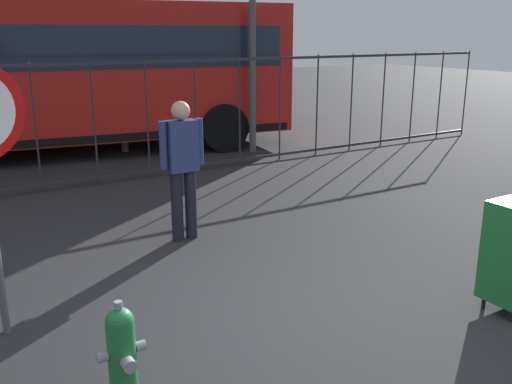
{
  "coord_description": "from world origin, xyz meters",
  "views": [
    {
      "loc": [
        -2.52,
        -3.38,
        2.43
      ],
      "look_at": [
        0.3,
        1.2,
        0.9
      ],
      "focal_mm": 39.65,
      "sensor_mm": 36.0,
      "label": 1
    }
  ],
  "objects_px": {
    "fire_hydrant": "(122,355)",
    "pedestrian": "(182,163)",
    "bus_near": "(26,70)",
    "bus_far": "(62,59)"
  },
  "relations": [
    {
      "from": "pedestrian",
      "to": "fire_hydrant",
      "type": "bearing_deg",
      "value": -122.19
    },
    {
      "from": "bus_near",
      "to": "bus_far",
      "type": "xyz_separation_m",
      "value": [
        1.66,
        4.07,
        0.0
      ]
    },
    {
      "from": "fire_hydrant",
      "to": "bus_near",
      "type": "bearing_deg",
      "value": 82.72
    },
    {
      "from": "pedestrian",
      "to": "bus_near",
      "type": "bearing_deg",
      "value": 95.2
    },
    {
      "from": "bus_far",
      "to": "pedestrian",
      "type": "bearing_deg",
      "value": -95.21
    },
    {
      "from": "pedestrian",
      "to": "bus_near",
      "type": "height_order",
      "value": "bus_near"
    },
    {
      "from": "fire_hydrant",
      "to": "bus_far",
      "type": "relative_size",
      "value": 0.07
    },
    {
      "from": "fire_hydrant",
      "to": "pedestrian",
      "type": "bearing_deg",
      "value": 57.81
    },
    {
      "from": "fire_hydrant",
      "to": "pedestrian",
      "type": "distance_m",
      "value": 3.2
    },
    {
      "from": "pedestrian",
      "to": "bus_far",
      "type": "bearing_deg",
      "value": 83.78
    }
  ]
}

